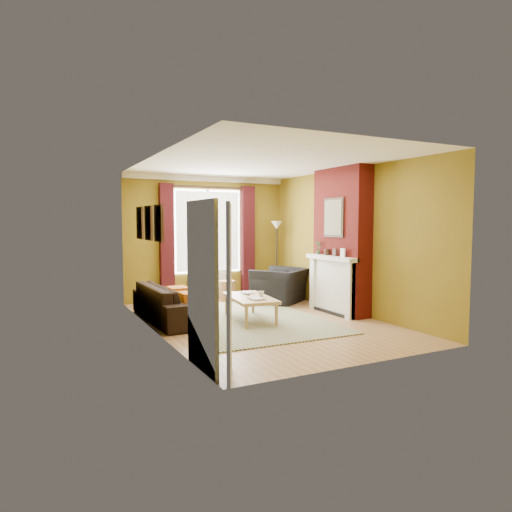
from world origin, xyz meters
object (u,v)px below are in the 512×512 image
armchair (281,286)px  coffee_table (250,299)px  floor_lamp (277,237)px  wicker_stool (227,290)px  sofa (172,303)px

armchair → coffee_table: bearing=9.0°
floor_lamp → wicker_stool: bearing=178.7°
sofa → coffee_table: (1.23, -0.69, 0.07)m
coffee_table → wicker_stool: bearing=84.8°
sofa → coffee_table: size_ratio=1.58×
sofa → floor_lamp: bearing=-65.8°
coffee_table → floor_lamp: (1.74, 2.13, 1.01)m
wicker_stool → sofa: bearing=-139.2°
sofa → wicker_stool: bearing=-51.0°
coffee_table → sofa: bearing=157.9°
coffee_table → wicker_stool: 2.22m
sofa → floor_lamp: 3.48m
armchair → coffee_table: 1.99m
armchair → floor_lamp: bearing=-148.4°
sofa → armchair: (2.65, 0.70, 0.05)m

